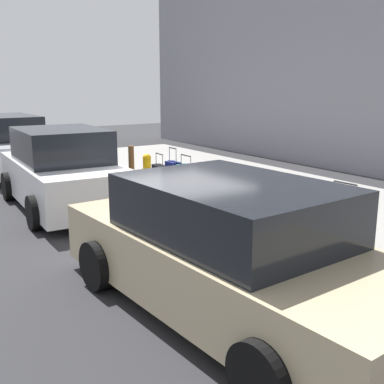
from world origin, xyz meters
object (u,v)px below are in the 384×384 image
at_px(suitcase_red_6, 214,194).
at_px(suitcase_silver_7, 196,189).
at_px(suitcase_black_10, 160,178).
at_px(parked_car_silver_2, 6,146).
at_px(suitcase_black_3, 263,207).
at_px(parked_car_white_1, 63,172).
at_px(bollard_post, 131,164).
at_px(suitcase_silver_0, 342,227).
at_px(suitcase_teal_1, 311,222).
at_px(suitcase_olive_5, 227,195).
at_px(parked_car_beige_0, 230,252).
at_px(fire_hydrant, 147,169).
at_px(suitcase_navy_2, 285,219).
at_px(suitcase_maroon_4, 243,205).
at_px(suitcase_teal_8, 186,182).
at_px(suitcase_navy_9, 173,178).

xyz_separation_m(suitcase_red_6, suitcase_silver_7, (0.52, 0.08, 0.02)).
bearing_deg(suitcase_black_10, parked_car_silver_2, 22.96).
distance_m(suitcase_black_3, parked_car_white_1, 4.39).
height_order(suitcase_red_6, bollard_post, bollard_post).
xyz_separation_m(suitcase_silver_0, suitcase_teal_1, (0.56, 0.04, -0.05)).
height_order(suitcase_black_3, parked_car_white_1, parked_car_white_1).
height_order(suitcase_olive_5, suitcase_silver_7, suitcase_olive_5).
xyz_separation_m(suitcase_silver_0, bollard_post, (6.42, 0.22, 0.07)).
bearing_deg(suitcase_black_10, parked_car_beige_0, 157.94).
xyz_separation_m(suitcase_silver_7, parked_car_white_1, (1.70, 2.24, 0.34)).
height_order(fire_hydrant, parked_car_white_1, parked_car_white_1).
bearing_deg(suitcase_teal_1, suitcase_silver_7, 1.45).
xyz_separation_m(suitcase_olive_5, parked_car_silver_2, (7.72, 2.27, 0.28)).
height_order(suitcase_navy_2, bollard_post, bollard_post).
bearing_deg(parked_car_silver_2, parked_car_white_1, -180.00).
relative_size(suitcase_black_3, suitcase_black_10, 0.89).
bearing_deg(fire_hydrant, parked_car_silver_2, 27.15).
distance_m(suitcase_olive_5, parked_car_beige_0, 3.74).
xyz_separation_m(suitcase_black_10, bollard_post, (1.31, 0.07, 0.15)).
distance_m(suitcase_black_3, suitcase_maroon_4, 0.54).
xyz_separation_m(suitcase_red_6, parked_car_white_1, (2.22, 2.32, 0.36)).
height_order(suitcase_silver_0, suitcase_teal_1, suitcase_silver_0).
distance_m(suitcase_red_6, suitcase_teal_8, 1.02).
height_order(suitcase_silver_0, suitcase_navy_2, suitcase_silver_0).
xyz_separation_m(suitcase_silver_0, suitcase_maroon_4, (2.12, 0.12, -0.09)).
bearing_deg(fire_hydrant, bollard_post, 15.21).
relative_size(suitcase_black_10, parked_car_beige_0, 0.18).
distance_m(suitcase_navy_9, parked_car_white_1, 2.41).
relative_size(suitcase_red_6, parked_car_beige_0, 0.13).
bearing_deg(suitcase_navy_2, parked_car_white_1, 28.18).
xyz_separation_m(suitcase_teal_1, suitcase_maroon_4, (1.56, 0.08, -0.05)).
bearing_deg(parked_car_beige_0, suitcase_maroon_4, -42.30).
relative_size(fire_hydrant, parked_car_silver_2, 0.16).
xyz_separation_m(fire_hydrant, parked_car_white_1, (-0.52, 2.29, 0.24)).
height_order(suitcase_silver_0, parked_car_beige_0, parked_car_beige_0).
bearing_deg(suitcase_navy_2, parked_car_beige_0, 122.06).
distance_m(suitcase_black_10, bollard_post, 1.32).
xyz_separation_m(parked_car_beige_0, parked_car_silver_2, (10.68, 0.00, 0.06)).
distance_m(fire_hydrant, parked_car_white_1, 2.36).
distance_m(suitcase_silver_7, suitcase_black_10, 1.46).
relative_size(suitcase_navy_9, parked_car_silver_2, 0.22).
bearing_deg(suitcase_teal_1, suitcase_olive_5, 1.44).
height_order(suitcase_navy_2, suitcase_black_10, suitcase_black_10).
xyz_separation_m(suitcase_olive_5, bollard_post, (3.80, 0.13, 0.09)).
height_order(suitcase_olive_5, suitcase_teal_8, suitcase_teal_8).
height_order(suitcase_olive_5, suitcase_red_6, suitcase_olive_5).
bearing_deg(suitcase_black_10, suitcase_silver_0, -178.31).
height_order(suitcase_teal_1, suitcase_black_3, suitcase_black_3).
relative_size(parked_car_white_1, parked_car_silver_2, 0.90).
bearing_deg(suitcase_silver_0, parked_car_silver_2, 12.87).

